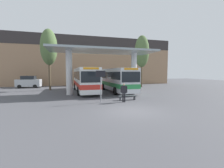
# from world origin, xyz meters

# --- Properties ---
(ground_plane) EXTENTS (100.00, 100.00, 0.00)m
(ground_plane) POSITION_xyz_m (0.00, 0.00, 0.00)
(ground_plane) COLOR #4C4C51
(townhouse_backdrop) EXTENTS (40.00, 0.58, 10.90)m
(townhouse_backdrop) POSITION_xyz_m (0.00, 23.85, 6.31)
(townhouse_backdrop) COLOR #9E7A5B
(townhouse_backdrop) RESTS_ON ground_plane
(station_canopy) EXTENTS (13.83, 5.21, 5.81)m
(station_canopy) POSITION_xyz_m (0.00, 9.59, 4.87)
(station_canopy) COLOR silver
(station_canopy) RESTS_ON ground_plane
(transit_bus_left_bay) EXTENTS (2.98, 12.27, 3.42)m
(transit_bus_left_bay) POSITION_xyz_m (-2.26, 12.38, 1.91)
(transit_bus_left_bay) COLOR white
(transit_bus_left_bay) RESTS_ON ground_plane
(transit_bus_center_bay) EXTENTS (3.04, 10.57, 3.38)m
(transit_bus_center_bay) POSITION_xyz_m (2.28, 11.15, 1.88)
(transit_bus_center_bay) COLOR silver
(transit_bus_center_bay) RESTS_ON ground_plane
(waiting_bench_near_pillar) EXTENTS (1.96, 0.44, 0.46)m
(waiting_bench_near_pillar) POSITION_xyz_m (1.34, 4.19, 0.35)
(waiting_bench_near_pillar) COLOR #4C5156
(waiting_bench_near_pillar) RESTS_ON ground_plane
(info_sign_platform) EXTENTS (0.90, 0.09, 3.00)m
(info_sign_platform) POSITION_xyz_m (-1.53, 3.64, 2.14)
(info_sign_platform) COLOR gray
(info_sign_platform) RESTS_ON ground_plane
(pedestrian_waiting) EXTENTS (0.61, 0.46, 1.78)m
(pedestrian_waiting) POSITION_xyz_m (0.62, 3.26, 1.09)
(pedestrian_waiting) COLOR black
(pedestrian_waiting) RESTS_ON ground_plane
(poplar_tree_behind_left) EXTENTS (2.73, 2.73, 9.86)m
(poplar_tree_behind_left) POSITION_xyz_m (8.96, 16.28, 6.81)
(poplar_tree_behind_left) COLOR brown
(poplar_tree_behind_left) RESTS_ON ground_plane
(poplar_tree_behind_right) EXTENTS (2.56, 2.56, 9.63)m
(poplar_tree_behind_right) POSITION_xyz_m (-7.46, 15.51, 6.76)
(poplar_tree_behind_right) COLOR brown
(poplar_tree_behind_right) RESTS_ON ground_plane
(parked_car_street) EXTENTS (4.28, 2.24, 2.22)m
(parked_car_street) POSITION_xyz_m (-11.76, 20.73, 1.07)
(parked_car_street) COLOR #B2B7BC
(parked_car_street) RESTS_ON ground_plane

